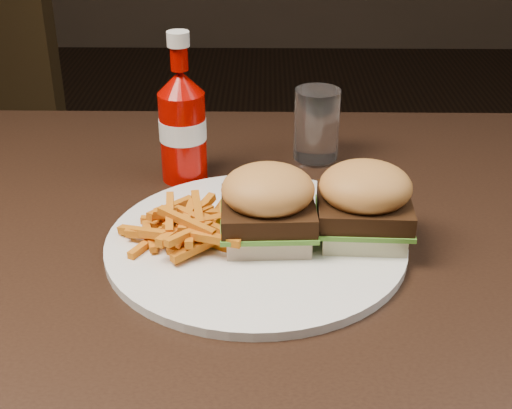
{
  "coord_description": "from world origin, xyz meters",
  "views": [
    {
      "loc": [
        -0.02,
        -0.74,
        1.18
      ],
      "look_at": [
        -0.03,
        -0.03,
        0.8
      ],
      "focal_mm": 50.0,
      "sensor_mm": 36.0,
      "label": 1
    }
  ],
  "objects_px": {
    "chair_far": "(48,165)",
    "tumbler": "(317,124)",
    "plate": "(256,243)",
    "dining_table": "(282,244)",
    "ketchup_bottle": "(183,137)"
  },
  "relations": [
    {
      "from": "plate",
      "to": "dining_table",
      "type": "bearing_deg",
      "value": 51.87
    },
    {
      "from": "dining_table",
      "to": "tumbler",
      "type": "bearing_deg",
      "value": 75.95
    },
    {
      "from": "ketchup_bottle",
      "to": "chair_far",
      "type": "bearing_deg",
      "value": 120.81
    },
    {
      "from": "tumbler",
      "to": "plate",
      "type": "bearing_deg",
      "value": -108.57
    },
    {
      "from": "chair_far",
      "to": "tumbler",
      "type": "height_order",
      "value": "tumbler"
    },
    {
      "from": "dining_table",
      "to": "tumbler",
      "type": "height_order",
      "value": "tumbler"
    },
    {
      "from": "dining_table",
      "to": "plate",
      "type": "xyz_separation_m",
      "value": [
        -0.03,
        -0.04,
        0.03
      ]
    },
    {
      "from": "dining_table",
      "to": "chair_far",
      "type": "relative_size",
      "value": 2.63
    },
    {
      "from": "chair_far",
      "to": "ketchup_bottle",
      "type": "height_order",
      "value": "ketchup_bottle"
    },
    {
      "from": "plate",
      "to": "chair_far",
      "type": "bearing_deg",
      "value": 120.45
    },
    {
      "from": "dining_table",
      "to": "tumbler",
      "type": "xyz_separation_m",
      "value": [
        0.05,
        0.21,
        0.08
      ]
    },
    {
      "from": "chair_far",
      "to": "tumbler",
      "type": "bearing_deg",
      "value": 152.67
    },
    {
      "from": "plate",
      "to": "tumbler",
      "type": "xyz_separation_m",
      "value": [
        0.08,
        0.25,
        0.05
      ]
    },
    {
      "from": "plate",
      "to": "tumbler",
      "type": "height_order",
      "value": "tumbler"
    },
    {
      "from": "chair_far",
      "to": "plate",
      "type": "xyz_separation_m",
      "value": [
        0.54,
        -0.91,
        0.33
      ]
    }
  ]
}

